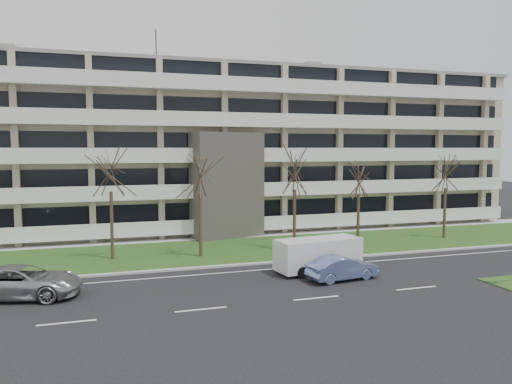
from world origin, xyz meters
name	(u,v)px	position (x,y,z in m)	size (l,w,h in m)	color
ground	(316,298)	(0.00, 0.00, 0.00)	(160.00, 160.00, 0.00)	black
grass_verge	(245,249)	(0.00, 13.00, 0.03)	(90.00, 10.00, 0.06)	#214617
curb	(266,263)	(0.00, 8.00, 0.06)	(90.00, 0.35, 0.12)	#B2B2AD
sidewalk	(227,237)	(0.00, 18.50, 0.04)	(90.00, 2.00, 0.08)	#B2B2AD
lane_edge_line	(274,269)	(0.00, 6.50, 0.01)	(90.00, 0.12, 0.01)	white
apartment_building	(209,149)	(-0.01, 25.32, 7.61)	(60.50, 15.10, 18.75)	tan
silver_pickup	(22,282)	(-14.39, 4.65, 0.83)	(2.76, 5.99, 1.67)	#A5A8AD
blue_sedan	(342,268)	(2.93, 2.83, 0.71)	(1.50, 4.29, 1.41)	#6E84C0
white_van	(319,252)	(2.47, 5.02, 1.25)	(5.58, 2.73, 2.08)	white
tree_2	(110,165)	(-9.70, 12.43, 6.56)	(4.21, 4.21, 8.43)	#382B21
tree_3	(200,169)	(-3.73, 11.40, 6.24)	(4.01, 4.01, 8.02)	#382B21
tree_4	(295,165)	(3.37, 11.36, 6.40)	(4.11, 4.11, 8.22)	#382B21
tree_5	(359,174)	(8.65, 11.26, 5.70)	(3.67, 3.67, 7.34)	#382B21
tree_6	(446,168)	(17.50, 12.32, 5.99)	(3.85, 3.85, 7.70)	#382B21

